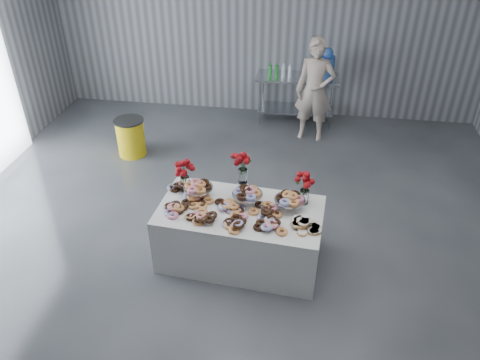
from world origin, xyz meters
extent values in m
plane|color=#323539|center=(0.00, 0.00, 0.00)|extent=(9.00, 9.00, 0.00)
cube|color=gray|center=(0.00, 4.50, 2.00)|extent=(8.00, 0.04, 4.00)
cube|color=white|center=(0.17, 0.16, 0.38)|extent=(1.97, 1.14, 0.75)
cube|color=silver|center=(0.63, 4.10, 0.88)|extent=(1.50, 0.60, 0.04)
cube|color=silver|center=(0.63, 4.10, 0.25)|extent=(1.40, 0.55, 0.03)
cylinder|color=silver|center=(-0.02, 3.85, 0.43)|extent=(0.04, 0.04, 0.86)
cylinder|color=silver|center=(1.28, 3.85, 0.43)|extent=(0.04, 0.04, 0.86)
cylinder|color=silver|center=(-0.02, 4.35, 0.43)|extent=(0.04, 0.04, 0.86)
cylinder|color=silver|center=(1.28, 4.35, 0.43)|extent=(0.04, 0.04, 0.86)
cylinder|color=silver|center=(-0.37, 0.35, 0.81)|extent=(0.06, 0.06, 0.12)
cylinder|color=silver|center=(-0.37, 0.35, 0.88)|extent=(0.36, 0.36, 0.01)
cylinder|color=silver|center=(0.23, 0.31, 0.81)|extent=(0.06, 0.06, 0.12)
cylinder|color=silver|center=(0.23, 0.31, 0.88)|extent=(0.36, 0.36, 0.01)
cylinder|color=silver|center=(0.73, 0.27, 0.81)|extent=(0.06, 0.06, 0.12)
cylinder|color=silver|center=(0.73, 0.27, 0.88)|extent=(0.36, 0.36, 0.01)
cylinder|color=white|center=(-0.56, 0.47, 0.84)|extent=(0.11, 0.11, 0.18)
cylinder|color=#1E5919|center=(-0.56, 0.47, 0.97)|extent=(0.04, 0.04, 0.18)
cylinder|color=white|center=(0.89, 0.41, 0.84)|extent=(0.11, 0.11, 0.18)
cylinder|color=#1E5919|center=(0.89, 0.41, 0.97)|extent=(0.04, 0.04, 0.18)
cylinder|color=silver|center=(0.14, 0.51, 0.82)|extent=(0.14, 0.14, 0.15)
cylinder|color=white|center=(0.14, 0.51, 0.99)|extent=(0.11, 0.11, 0.18)
cylinder|color=#1E5919|center=(0.14, 0.51, 1.12)|extent=(0.04, 0.04, 0.18)
cylinder|color=#3F77D9|center=(1.13, 4.10, 1.10)|extent=(0.28, 0.28, 0.40)
sphere|color=#3F77D9|center=(1.13, 4.10, 1.36)|extent=(0.20, 0.20, 0.20)
imported|color=#CC8C93|center=(0.95, 3.49, 0.90)|extent=(0.70, 0.51, 1.80)
cylinder|color=yellow|center=(-2.02, 2.42, 0.31)|extent=(0.46, 0.46, 0.62)
cylinder|color=black|center=(-2.02, 2.42, 0.63)|extent=(0.49, 0.49, 0.02)
camera|label=1|loc=(0.81, -4.12, 4.02)|focal=35.00mm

